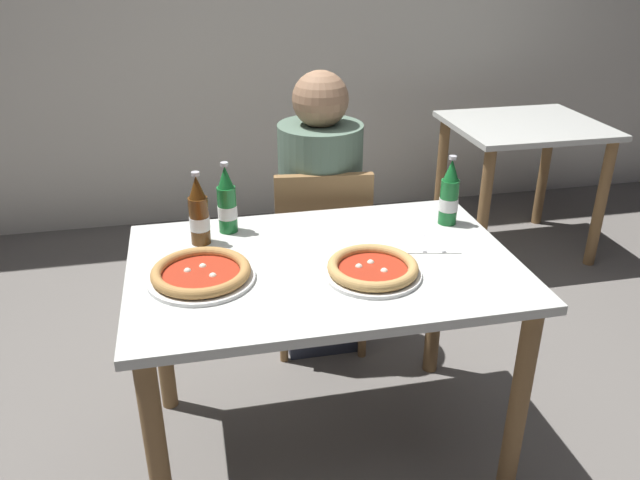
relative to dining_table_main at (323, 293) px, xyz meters
name	(u,v)px	position (x,y,z in m)	size (l,w,h in m)	color
ground_plane	(323,444)	(0.00, 0.00, -0.64)	(8.00, 8.00, 0.00)	slate
back_wall_tiled	(242,5)	(0.00, 2.20, 0.66)	(7.00, 0.10, 2.60)	silver
dining_table_main	(323,293)	(0.00, 0.00, 0.00)	(1.20, 0.80, 0.75)	silver
chair_behind_table	(321,249)	(0.12, 0.61, -0.15)	(0.44, 0.44, 0.85)	olive
diner_seated	(320,222)	(0.13, 0.66, -0.05)	(0.34, 0.34, 1.21)	#2D3342
dining_table_background	(522,151)	(1.42, 1.35, -0.04)	(0.80, 0.70, 0.75)	silver
pizza_margherita_near	(373,269)	(0.12, -0.12, 0.14)	(0.29, 0.29, 0.04)	white
pizza_marinara_far	(201,274)	(-0.38, -0.04, 0.13)	(0.32, 0.32, 0.04)	white
beer_bottle_left	(227,203)	(-0.27, 0.29, 0.22)	(0.07, 0.07, 0.25)	#196B2D
beer_bottle_center	(449,196)	(0.49, 0.19, 0.22)	(0.07, 0.07, 0.25)	#196B2D
beer_bottle_right	(199,214)	(-0.37, 0.21, 0.22)	(0.07, 0.07, 0.25)	#512D0F
napkin_with_cutlery	(429,241)	(0.37, 0.06, 0.12)	(0.21, 0.21, 0.01)	white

